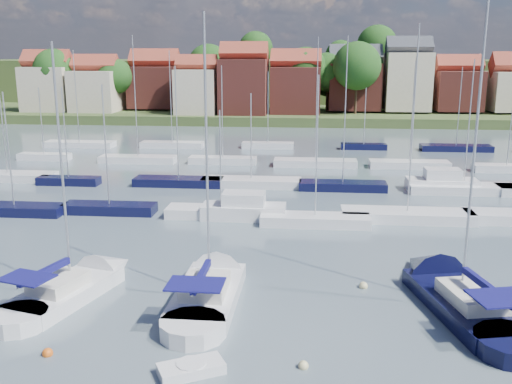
# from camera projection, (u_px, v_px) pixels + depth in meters

# --- Properties ---
(ground) EXTENTS (260.00, 260.00, 0.00)m
(ground) POSITION_uv_depth(u_px,v_px,m) (309.00, 172.00, 66.73)
(ground) COLOR #45545E
(ground) RESTS_ON ground
(sailboat_left) EXTENTS (5.91, 11.63, 15.29)m
(sailboat_left) POSITION_uv_depth(u_px,v_px,m) (81.00, 285.00, 33.10)
(sailboat_left) COLOR silver
(sailboat_left) RESTS_ON ground
(sailboat_centre) EXTENTS (3.40, 12.49, 16.89)m
(sailboat_centre) POSITION_uv_depth(u_px,v_px,m) (213.00, 285.00, 33.13)
(sailboat_centre) COLOR silver
(sailboat_centre) RESTS_ON ground
(sailboat_navy) EXTENTS (6.70, 14.36, 19.12)m
(sailboat_navy) POSITION_uv_depth(u_px,v_px,m) (449.00, 291.00, 32.28)
(sailboat_navy) COLOR black
(sailboat_navy) RESTS_ON ground
(tender) EXTENTS (3.08, 2.46, 0.60)m
(tender) POSITION_uv_depth(u_px,v_px,m) (191.00, 369.00, 24.49)
(tender) COLOR silver
(tender) RESTS_ON ground
(buoy_b) EXTENTS (0.49, 0.49, 0.49)m
(buoy_b) POSITION_uv_depth(u_px,v_px,m) (48.00, 355.00, 26.05)
(buoy_b) COLOR #D85914
(buoy_b) RESTS_ON ground
(buoy_c) EXTENTS (0.54, 0.54, 0.54)m
(buoy_c) POSITION_uv_depth(u_px,v_px,m) (191.00, 339.00, 27.56)
(buoy_c) COLOR #D85914
(buoy_c) RESTS_ON ground
(buoy_d) EXTENTS (0.46, 0.46, 0.46)m
(buoy_d) POSITION_uv_depth(u_px,v_px,m) (303.00, 368.00, 25.00)
(buoy_d) COLOR beige
(buoy_d) RESTS_ON ground
(buoy_e) EXTENTS (0.51, 0.51, 0.51)m
(buoy_e) POSITION_uv_depth(u_px,v_px,m) (363.00, 288.00, 33.62)
(buoy_e) COLOR beige
(buoy_e) RESTS_ON ground
(marina_field) EXTENTS (79.62, 41.41, 15.93)m
(marina_field) POSITION_uv_depth(u_px,v_px,m) (326.00, 178.00, 61.76)
(marina_field) COLOR silver
(marina_field) RESTS_ON ground
(far_shore_town) EXTENTS (212.46, 90.00, 22.27)m
(far_shore_town) POSITION_uv_depth(u_px,v_px,m) (319.00, 88.00, 155.13)
(far_shore_town) COLOR #4A5A2D
(far_shore_town) RESTS_ON ground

